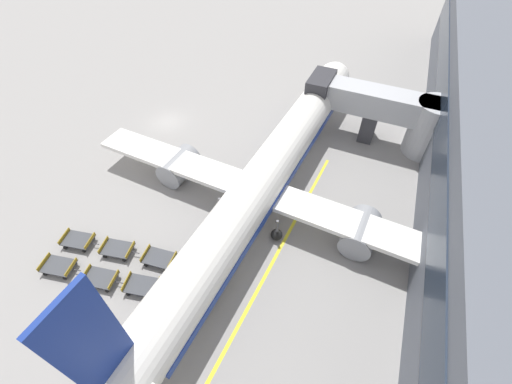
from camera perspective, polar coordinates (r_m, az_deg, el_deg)
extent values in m
plane|color=gray|center=(45.33, -14.51, 11.20)|extent=(500.00, 500.00, 0.00)
cube|color=#232D3D|center=(35.56, 28.38, 8.34)|extent=(0.12, 75.16, 3.63)
cylinder|color=#B2B5BA|center=(42.02, 27.08, 9.38)|extent=(4.50, 4.50, 6.20)
cube|color=#B2B5BA|center=(40.90, 19.30, 14.04)|extent=(12.77, 3.61, 2.74)
cube|color=#2D2D33|center=(41.63, 10.62, 16.48)|extent=(2.62, 4.61, 3.29)
cube|color=#38383D|center=(42.53, 18.28, 10.56)|extent=(1.73, 2.77, 3.46)
cylinder|color=white|center=(31.64, 1.92, 3.21)|extent=(7.54, 40.33, 3.95)
sphere|color=white|center=(47.42, 12.89, 18.16)|extent=(3.76, 3.76, 3.76)
cube|color=navy|center=(18.58, -26.11, -21.50)|extent=(0.54, 2.98, 7.51)
cube|color=white|center=(23.13, -21.77, -26.78)|extent=(10.03, 2.14, 0.24)
cube|color=white|center=(31.23, 0.62, 0.22)|extent=(35.71, 6.31, 0.44)
cylinder|color=gray|center=(30.92, 16.96, -6.46)|extent=(3.14, 4.35, 2.79)
cylinder|color=gray|center=(36.20, -12.68, 4.22)|extent=(3.14, 4.35, 2.79)
cube|color=navy|center=(32.12, 1.89, 2.31)|extent=(7.26, 36.34, 0.71)
cylinder|color=#56565B|center=(42.06, 9.27, 11.63)|extent=(0.24, 0.24, 1.96)
sphere|color=black|center=(42.62, 9.11, 10.55)|extent=(1.05, 1.05, 1.05)
cylinder|color=#56565B|center=(29.86, 3.53, -6.00)|extent=(0.24, 0.24, 1.96)
sphere|color=black|center=(30.65, 3.45, -7.12)|extent=(1.05, 1.05, 1.05)
cylinder|color=#56565B|center=(31.62, -6.02, -2.27)|extent=(0.24, 0.24, 1.96)
sphere|color=black|center=(32.36, -5.89, -3.41)|extent=(1.05, 1.05, 1.05)
cube|color=#424449|center=(33.10, -30.09, -10.59)|extent=(2.83, 2.09, 0.10)
cube|color=olive|center=(32.24, -28.46, -10.95)|extent=(0.36, 1.66, 0.32)
cube|color=olive|center=(33.68, -31.90, -9.84)|extent=(0.36, 1.66, 0.32)
cube|color=#333338|center=(32.28, -27.70, -11.45)|extent=(0.70, 0.18, 0.06)
sphere|color=black|center=(32.63, -29.24, -12.34)|extent=(0.36, 0.36, 0.36)
sphere|color=black|center=(33.12, -27.97, -10.38)|extent=(0.36, 0.36, 0.36)
sphere|color=black|center=(33.67, -31.71, -11.50)|extent=(0.36, 0.36, 0.36)
sphere|color=black|center=(34.14, -30.43, -9.61)|extent=(0.36, 0.36, 0.36)
cube|color=#424449|center=(30.89, -24.55, -12.88)|extent=(2.82, 2.07, 0.10)
cube|color=olive|center=(30.12, -22.65, -13.31)|extent=(0.35, 1.67, 0.32)
cube|color=olive|center=(31.36, -26.61, -12.05)|extent=(0.35, 1.67, 0.32)
cube|color=#333338|center=(30.21, -21.83, -13.83)|extent=(0.70, 0.17, 0.06)
sphere|color=black|center=(30.51, -23.54, -14.78)|extent=(0.36, 0.36, 0.36)
sphere|color=black|center=(31.01, -22.29, -12.62)|extent=(0.36, 0.36, 0.36)
sphere|color=black|center=(31.40, -26.38, -13.83)|extent=(0.36, 0.36, 0.36)
sphere|color=black|center=(31.89, -25.11, -11.76)|extent=(0.36, 0.36, 0.36)
cube|color=#424449|center=(29.35, -18.51, -14.52)|extent=(2.84, 2.10, 0.10)
cube|color=olive|center=(28.70, -16.32, -14.92)|extent=(0.37, 1.66, 0.32)
cube|color=olive|center=(29.68, -20.81, -13.71)|extent=(0.37, 1.66, 0.32)
cube|color=#333338|center=(28.85, -15.45, -15.43)|extent=(0.70, 0.18, 0.06)
sphere|color=black|center=(29.06, -17.27, -16.49)|extent=(0.36, 0.36, 0.36)
sphere|color=black|center=(29.60, -16.17, -14.15)|extent=(0.36, 0.36, 0.36)
sphere|color=black|center=(29.76, -20.51, -15.57)|extent=(0.36, 0.36, 0.36)
sphere|color=black|center=(30.29, -19.35, -13.32)|extent=(0.36, 0.36, 0.36)
cube|color=#424449|center=(28.02, -11.31, -16.60)|extent=(2.84, 2.10, 0.10)
cube|color=olive|center=(27.52, -8.83, -16.98)|extent=(0.37, 1.66, 0.32)
cube|color=olive|center=(28.20, -13.85, -15.81)|extent=(0.37, 1.66, 0.32)
cube|color=#333338|center=(27.72, -7.95, -17.47)|extent=(0.70, 0.18, 0.06)
sphere|color=black|center=(27.84, -9.87, -18.63)|extent=(0.36, 0.36, 0.36)
sphere|color=black|center=(28.40, -8.94, -16.11)|extent=(0.36, 0.36, 0.36)
sphere|color=black|center=(28.33, -13.49, -17.75)|extent=(0.36, 0.36, 0.36)
sphere|color=black|center=(28.88, -12.47, -15.31)|extent=(0.36, 0.36, 0.36)
cube|color=#424449|center=(34.05, -27.58, -7.07)|extent=(2.83, 2.09, 0.10)
cube|color=olive|center=(33.21, -25.96, -7.32)|extent=(0.36, 1.66, 0.32)
cube|color=olive|center=(34.61, -29.38, -6.41)|extent=(0.36, 1.66, 0.32)
cube|color=#333338|center=(33.25, -25.22, -7.81)|extent=(0.70, 0.18, 0.06)
sphere|color=black|center=(33.54, -26.72, -8.72)|extent=(0.36, 0.36, 0.36)
sphere|color=black|center=(34.13, -25.55, -6.86)|extent=(0.36, 0.36, 0.36)
sphere|color=black|center=(34.54, -29.18, -8.02)|extent=(0.36, 0.36, 0.36)
sphere|color=black|center=(35.11, -28.00, -6.23)|extent=(0.36, 0.36, 0.36)
cube|color=#424449|center=(32.01, -22.11, -8.73)|extent=(2.83, 2.09, 0.10)
cube|color=olive|center=(31.28, -20.23, -9.00)|extent=(0.37, 1.66, 0.32)
cube|color=olive|center=(32.46, -24.12, -8.02)|extent=(0.37, 1.66, 0.32)
cube|color=#333338|center=(31.37, -19.45, -9.50)|extent=(0.70, 0.18, 0.06)
sphere|color=black|center=(31.58, -21.08, -10.49)|extent=(0.36, 0.36, 0.36)
sphere|color=black|center=(32.20, -19.97, -8.46)|extent=(0.36, 0.36, 0.36)
sphere|color=black|center=(32.43, -23.88, -9.74)|extent=(0.36, 0.36, 0.36)
sphere|color=black|center=(33.04, -22.74, -7.78)|extent=(0.36, 0.36, 0.36)
cube|color=#424449|center=(30.32, -15.86, -10.51)|extent=(2.72, 1.90, 0.10)
cube|color=olive|center=(29.66, -13.80, -10.97)|extent=(0.23, 1.68, 0.32)
cube|color=olive|center=(30.68, -18.00, -9.63)|extent=(0.23, 1.68, 0.32)
cube|color=#333338|center=(29.79, -13.02, -11.52)|extent=(0.70, 0.12, 0.06)
sphere|color=black|center=(29.98, -14.81, -12.46)|extent=(0.36, 0.36, 0.36)
sphere|color=black|center=(30.58, -13.61, -10.32)|extent=(0.36, 0.36, 0.36)
sphere|color=black|center=(30.71, -17.83, -11.45)|extent=(0.36, 0.36, 0.36)
sphere|color=black|center=(31.29, -16.59, -9.39)|extent=(0.36, 0.36, 0.36)
cube|color=#424449|center=(29.07, -9.06, -12.31)|extent=(2.73, 1.92, 0.10)
cube|color=olive|center=(28.55, -6.74, -12.75)|extent=(0.24, 1.67, 0.32)
cube|color=olive|center=(29.28, -11.41, -11.43)|extent=(0.24, 1.67, 0.32)
cube|color=#333338|center=(28.74, -5.94, -13.28)|extent=(0.70, 0.13, 0.06)
sphere|color=black|center=(28.82, -7.81, -14.31)|extent=(0.36, 0.36, 0.36)
sphere|color=black|center=(29.46, -6.79, -12.02)|extent=(0.36, 0.36, 0.36)
sphere|color=black|center=(29.34, -11.18, -13.33)|extent=(0.36, 0.36, 0.36)
sphere|color=black|center=(29.97, -10.08, -11.11)|extent=(0.36, 0.36, 0.36)
cube|color=yellow|center=(28.17, -0.15, -16.75)|extent=(3.53, 35.88, 0.01)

